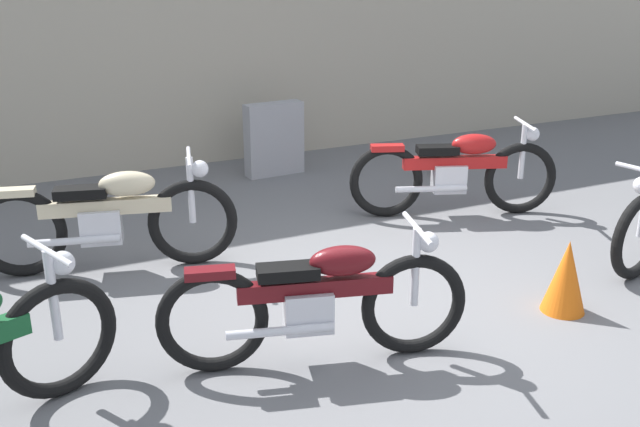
% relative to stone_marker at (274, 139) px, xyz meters
% --- Properties ---
extents(ground_plane, '(40.00, 40.00, 0.00)m').
position_rel_stone_marker_xyz_m(ground_plane, '(-0.41, -3.60, -0.43)').
color(ground_plane, slate).
extents(building_wall, '(18.00, 0.30, 3.59)m').
position_rel_stone_marker_xyz_m(building_wall, '(-0.41, 0.98, 1.37)').
color(building_wall, '#B2A893').
rests_on(building_wall, ground_plane).
extents(stone_marker, '(0.71, 0.25, 0.86)m').
position_rel_stone_marker_xyz_m(stone_marker, '(0.00, 0.00, 0.00)').
color(stone_marker, '#9E9EA3').
rests_on(stone_marker, ground_plane).
extents(helmet, '(0.25, 0.25, 0.25)m').
position_rel_stone_marker_xyz_m(helmet, '(1.81, -0.84, -0.30)').
color(helmet, black).
rests_on(helmet, ground_plane).
extents(traffic_cone, '(0.32, 0.32, 0.55)m').
position_rel_stone_marker_xyz_m(traffic_cone, '(0.60, -4.18, -0.15)').
color(traffic_cone, orange).
rests_on(traffic_cone, ground_plane).
extents(motorcycle_red, '(1.98, 0.93, 0.93)m').
position_rel_stone_marker_xyz_m(motorcycle_red, '(1.09, -2.09, 0.02)').
color(motorcycle_red, black).
rests_on(motorcycle_red, ground_plane).
extents(motorcycle_cream, '(2.07, 0.77, 0.95)m').
position_rel_stone_marker_xyz_m(motorcycle_cream, '(-2.24, -2.01, 0.03)').
color(motorcycle_cream, black).
rests_on(motorcycle_cream, ground_plane).
extents(motorcycle_maroon, '(1.93, 0.74, 0.89)m').
position_rel_stone_marker_xyz_m(motorcycle_maroon, '(-1.32, -4.05, -0.00)').
color(motorcycle_maroon, black).
rests_on(motorcycle_maroon, ground_plane).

